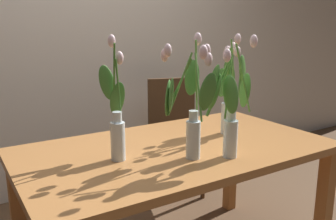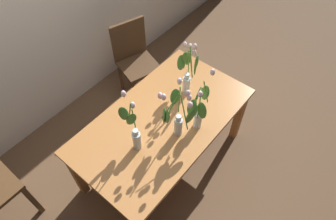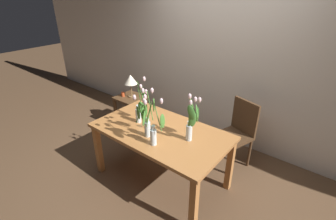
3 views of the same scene
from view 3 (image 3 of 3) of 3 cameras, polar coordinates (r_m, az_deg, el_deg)
The scene contains 11 objects.
ground_plane at distance 3.33m, azimuth -1.54°, elevation -15.59°, with size 18.00×18.00×0.00m, color brown.
room_wall_rear at distance 3.77m, azimuth 12.63°, elevation 12.44°, with size 9.00×0.10×2.70m, color silver.
dining_table at distance 2.93m, azimuth -1.69°, elevation -6.19°, with size 1.60×0.90×0.74m.
tulip_vase_0 at distance 3.00m, azimuth -6.56°, elevation 0.41°, with size 0.12×0.16×0.57m.
tulip_vase_1 at distance 2.53m, azimuth -3.95°, elevation -3.48°, with size 0.29×0.18×0.57m.
tulip_vase_2 at distance 2.68m, azimuth -5.14°, elevation -1.65°, with size 0.21×0.27×0.58m.
tulip_vase_3 at distance 2.59m, azimuth 5.51°, elevation -2.84°, with size 0.14×0.21×0.57m.
dining_chair at distance 3.42m, azimuth 15.99°, elevation -4.52°, with size 0.50×0.50×0.93m.
side_table at distance 4.32m, azimuth -8.76°, elevation 1.65°, with size 0.44×0.44×0.55m.
table_lamp at distance 4.15m, azimuth -8.70°, elevation 6.94°, with size 0.22×0.22×0.40m.
pillar_candle at distance 4.29m, azimuth -10.45°, elevation 3.63°, with size 0.06×0.06×0.07m, color #CC4C23.
Camera 3 is at (1.60, -1.86, 2.25)m, focal length 26.19 mm.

